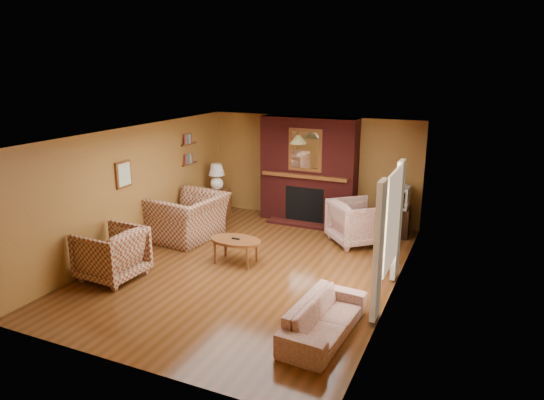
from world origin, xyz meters
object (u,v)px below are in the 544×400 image
at_px(coffee_table, 236,242).
at_px(table_lamp, 217,175).
at_px(side_table, 217,203).
at_px(floral_sofa, 324,318).
at_px(tv_stand, 396,221).
at_px(crt_tv, 397,197).
at_px(fireplace, 308,171).
at_px(floral_armchair, 357,222).
at_px(plaid_loveseat, 189,217).
at_px(plaid_armchair, 111,254).

xyz_separation_m(coffee_table, table_lamp, (-1.76, 2.37, 0.59)).
bearing_deg(side_table, floral_sofa, -45.44).
bearing_deg(tv_stand, table_lamp, -178.76).
relative_size(floral_sofa, crt_tv, 3.36).
relative_size(fireplace, floral_armchair, 2.45).
height_order(side_table, table_lamp, table_lamp).
bearing_deg(floral_sofa, floral_armchair, 12.02).
xyz_separation_m(plaid_loveseat, coffee_table, (1.51, -0.76, -0.06)).
height_order(fireplace, plaid_armchair, fireplace).
bearing_deg(coffee_table, floral_armchair, 47.44).
relative_size(floral_sofa, coffee_table, 1.72).
xyz_separation_m(plaid_armchair, table_lamp, (-0.15, 3.79, 0.55)).
bearing_deg(table_lamp, plaid_armchair, -87.74).
relative_size(plaid_loveseat, crt_tv, 2.85).
bearing_deg(plaid_loveseat, plaid_armchair, 2.51).
distance_m(side_table, table_lamp, 0.67).
height_order(floral_sofa, table_lamp, table_lamp).
bearing_deg(floral_sofa, tv_stand, 2.28).
bearing_deg(floral_armchair, side_table, 40.69).
bearing_deg(plaid_armchair, side_table, -174.64).
bearing_deg(table_lamp, side_table, 0.00).
xyz_separation_m(table_lamp, tv_stand, (4.15, 0.35, -0.69)).
bearing_deg(tv_stand, side_table, -178.76).
relative_size(fireplace, plaid_loveseat, 1.68).
distance_m(fireplace, table_lamp, 2.17).
height_order(plaid_loveseat, table_lamp, table_lamp).
bearing_deg(table_lamp, fireplace, 14.29).
bearing_deg(coffee_table, tv_stand, 48.65).
xyz_separation_m(floral_armchair, coffee_table, (-1.75, -1.90, -0.04)).
height_order(plaid_armchair, floral_sofa, plaid_armchair).
distance_m(plaid_armchair, crt_tv, 5.77).
height_order(fireplace, floral_sofa, fireplace).
xyz_separation_m(plaid_armchair, crt_tv, (4.00, 4.14, 0.41)).
bearing_deg(fireplace, plaid_loveseat, -130.78).
bearing_deg(crt_tv, floral_armchair, -128.50).
bearing_deg(tv_stand, crt_tv, -93.58).
bearing_deg(plaid_loveseat, floral_armchair, 114.53).
distance_m(fireplace, crt_tv, 2.09).
bearing_deg(floral_sofa, plaid_armchair, 90.23).
height_order(fireplace, crt_tv, fireplace).
distance_m(fireplace, floral_sofa, 5.06).
height_order(plaid_loveseat, crt_tv, crt_tv).
height_order(plaid_armchair, table_lamp, table_lamp).
bearing_deg(fireplace, coffee_table, -96.68).
xyz_separation_m(fireplace, plaid_armchair, (-1.95, -4.33, -0.74)).
bearing_deg(plaid_loveseat, crt_tv, 121.75).
bearing_deg(floral_sofa, crt_tv, 2.28).
height_order(fireplace, coffee_table, fireplace).
relative_size(fireplace, side_table, 3.71).
bearing_deg(coffee_table, plaid_loveseat, 153.44).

